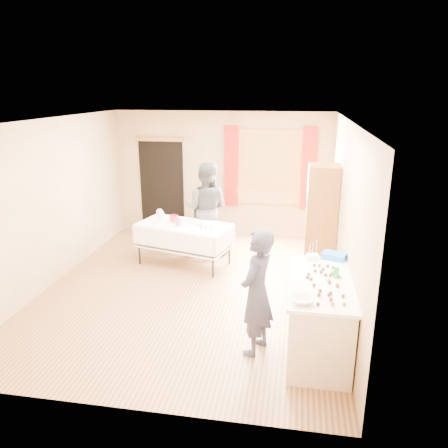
% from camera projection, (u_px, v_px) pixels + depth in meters
% --- Properties ---
extents(floor, '(4.50, 5.50, 0.02)m').
position_uv_depth(floor, '(192.00, 289.00, 6.91)').
color(floor, '#9E7047').
rests_on(floor, ground).
extents(ceiling, '(4.50, 5.50, 0.02)m').
position_uv_depth(ceiling, '(188.00, 120.00, 6.13)').
color(ceiling, white).
rests_on(ceiling, floor).
extents(wall_back, '(4.50, 0.02, 2.60)m').
position_uv_depth(wall_back, '(222.00, 175.00, 9.12)').
color(wall_back, tan).
rests_on(wall_back, floor).
extents(wall_front, '(4.50, 0.02, 2.60)m').
position_uv_depth(wall_front, '(116.00, 290.00, 3.92)').
color(wall_front, tan).
rests_on(wall_front, floor).
extents(wall_left, '(0.02, 5.50, 2.60)m').
position_uv_depth(wall_left, '(51.00, 203.00, 6.88)').
color(wall_left, tan).
rests_on(wall_left, floor).
extents(wall_right, '(0.02, 5.50, 2.60)m').
position_uv_depth(wall_right, '(345.00, 217.00, 6.16)').
color(wall_right, tan).
rests_on(wall_right, floor).
extents(window_frame, '(1.32, 0.06, 1.52)m').
position_uv_depth(window_frame, '(270.00, 167.00, 8.86)').
color(window_frame, olive).
rests_on(window_frame, wall_back).
extents(window_pane, '(1.20, 0.02, 1.40)m').
position_uv_depth(window_pane, '(270.00, 167.00, 8.84)').
color(window_pane, white).
rests_on(window_pane, wall_back).
extents(curtain_left, '(0.28, 0.06, 1.65)m').
position_uv_depth(curtain_left, '(231.00, 166.00, 8.94)').
color(curtain_left, '#A21813').
rests_on(curtain_left, wall_back).
extents(curtain_right, '(0.28, 0.06, 1.65)m').
position_uv_depth(curtain_right, '(309.00, 169.00, 8.69)').
color(curtain_right, '#A21813').
rests_on(curtain_right, wall_back).
extents(doorway, '(0.95, 0.04, 2.00)m').
position_uv_depth(doorway, '(162.00, 187.00, 9.38)').
color(doorway, black).
rests_on(doorway, floor).
extents(door_lintel, '(1.05, 0.06, 0.08)m').
position_uv_depth(door_lintel, '(160.00, 139.00, 9.05)').
color(door_lintel, olive).
rests_on(door_lintel, wall_back).
extents(cabinet, '(0.50, 0.60, 1.84)m').
position_uv_depth(cabinet, '(321.00, 220.00, 7.33)').
color(cabinet, brown).
rests_on(cabinet, floor).
extents(counter, '(0.74, 1.56, 0.91)m').
position_uv_depth(counter, '(318.00, 316.00, 5.17)').
color(counter, beige).
rests_on(counter, floor).
extents(party_table, '(1.79, 1.22, 0.75)m').
position_uv_depth(party_table, '(184.00, 240.00, 7.75)').
color(party_table, black).
rests_on(party_table, floor).
extents(chair, '(0.45, 0.45, 1.03)m').
position_uv_depth(chair, '(202.00, 231.00, 8.72)').
color(chair, black).
rests_on(chair, floor).
extents(girl, '(0.79, 0.71, 1.54)m').
position_uv_depth(girl, '(257.00, 293.00, 5.05)').
color(girl, '#272740').
rests_on(girl, floor).
extents(woman, '(1.00, 0.85, 1.75)m').
position_uv_depth(woman, '(206.00, 209.00, 8.17)').
color(woman, black).
rests_on(woman, floor).
extents(soda_can, '(0.07, 0.07, 0.12)m').
position_uv_depth(soda_can, '(336.00, 273.00, 5.10)').
color(soda_can, '#13972E').
rests_on(soda_can, counter).
extents(mixing_bowl, '(0.35, 0.35, 0.06)m').
position_uv_depth(mixing_bowl, '(302.00, 300.00, 4.50)').
color(mixing_bowl, white).
rests_on(mixing_bowl, counter).
extents(foam_block, '(0.16, 0.12, 0.08)m').
position_uv_depth(foam_block, '(312.00, 257.00, 5.62)').
color(foam_block, white).
rests_on(foam_block, counter).
extents(blue_basket, '(0.35, 0.29, 0.08)m').
position_uv_depth(blue_basket, '(334.00, 256.00, 5.66)').
color(blue_basket, blue).
rests_on(blue_basket, counter).
extents(pitcher, '(0.13, 0.13, 0.22)m').
position_uv_depth(pitcher, '(160.00, 216.00, 7.73)').
color(pitcher, silver).
rests_on(pitcher, party_table).
extents(cup_red, '(0.30, 0.30, 0.12)m').
position_uv_depth(cup_red, '(174.00, 218.00, 7.78)').
color(cup_red, '#C01A3A').
rests_on(cup_red, party_table).
extents(cup_rainbow, '(0.22, 0.22, 0.11)m').
position_uv_depth(cup_rainbow, '(178.00, 223.00, 7.53)').
color(cup_rainbow, red).
rests_on(cup_rainbow, party_table).
extents(small_bowl, '(0.20, 0.20, 0.05)m').
position_uv_depth(small_bowl, '(201.00, 223.00, 7.62)').
color(small_bowl, white).
rests_on(small_bowl, party_table).
extents(pastry_tray, '(0.34, 0.31, 0.02)m').
position_uv_depth(pastry_tray, '(206.00, 229.00, 7.37)').
color(pastry_tray, white).
rests_on(pastry_tray, party_table).
extents(bottle, '(0.08, 0.08, 0.16)m').
position_uv_depth(bottle, '(161.00, 214.00, 8.01)').
color(bottle, white).
rests_on(bottle, party_table).
extents(cake_balls, '(0.48, 1.08, 0.04)m').
position_uv_depth(cake_balls, '(324.00, 283.00, 4.93)').
color(cake_balls, '#3F2314').
rests_on(cake_balls, counter).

